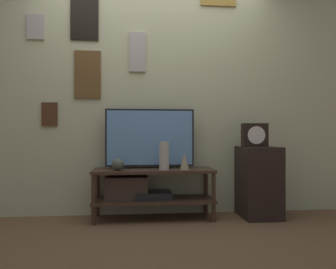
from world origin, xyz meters
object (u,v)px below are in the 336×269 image
at_px(vase_tall_ceramic, 164,156).
at_px(vase_slim_bronze, 185,161).
at_px(mantel_clock, 255,135).
at_px(vase_round_glass, 118,164).
at_px(television, 150,138).

bearing_deg(vase_tall_ceramic, vase_slim_bronze, -4.52).
distance_m(vase_slim_bronze, mantel_clock, 0.78).
distance_m(vase_tall_ceramic, mantel_clock, 0.96).
bearing_deg(mantel_clock, vase_round_glass, -178.90).
bearing_deg(vase_tall_ceramic, television, 128.91).
relative_size(vase_tall_ceramic, vase_slim_bronze, 1.65).
xyz_separation_m(vase_tall_ceramic, vase_slim_bronze, (0.20, -0.02, -0.06)).
relative_size(vase_slim_bronze, mantel_clock, 0.65).
bearing_deg(television, vase_slim_bronze, -28.35).
relative_size(television, vase_tall_ceramic, 3.30).
xyz_separation_m(television, vase_tall_ceramic, (0.13, -0.17, -0.18)).
bearing_deg(vase_round_glass, vase_tall_ceramic, 1.07).
xyz_separation_m(vase_tall_ceramic, vase_round_glass, (-0.46, -0.01, -0.08)).
bearing_deg(mantel_clock, vase_slim_bronze, -177.33).
xyz_separation_m(vase_tall_ceramic, mantel_clock, (0.94, 0.02, 0.21)).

